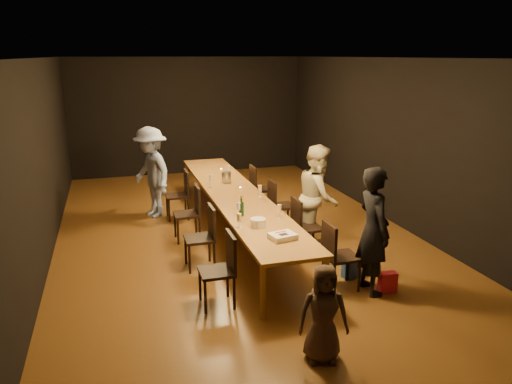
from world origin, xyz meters
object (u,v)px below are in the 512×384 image
object	(u,v)px
chair_left_0	(216,271)
woman_birthday	(373,231)
table	(235,196)
chair_left_1	(199,238)
chair_left_2	(187,214)
birthday_cake	(283,236)
chair_right_3	(262,188)
woman_tan	(318,197)
plate_stack	(258,223)
chair_right_2	(282,205)
chair_right_0	(342,256)
champagne_bottle	(241,206)
man_blue	(151,172)
chair_right_1	(307,227)
chair_left_3	(177,195)
child	(323,314)
ice_bucket	(226,177)

from	to	relation	value
chair_left_0	woman_birthday	world-z (taller)	woman_birthday
table	chair_left_1	world-z (taller)	chair_left_1
chair_left_2	birthday_cake	size ratio (longest dim) A/B	2.50
chair_left_1	chair_right_3	bearing A→B (deg)	-35.31
woman_tan	plate_stack	size ratio (longest dim) A/B	7.88
chair_right_2	birthday_cake	bearing A→B (deg)	-19.19
chair_right_2	birthday_cake	distance (m)	2.46
woman_tan	chair_left_1	bearing A→B (deg)	123.39
chair_right_0	birthday_cake	bearing A→B (deg)	-97.10
woman_tan	champagne_bottle	world-z (taller)	woman_tan
chair_right_2	man_blue	xyz separation A→B (m)	(-2.14, 1.50, 0.41)
chair_right_1	chair_left_0	world-z (taller)	same
chair_left_2	champagne_bottle	xyz separation A→B (m)	(0.63, -1.22, 0.44)
plate_stack	champagne_bottle	bearing A→B (deg)	100.00
chair_left_1	woman_birthday	xyz separation A→B (m)	(2.04, -1.40, 0.38)
chair_right_1	plate_stack	bearing A→B (deg)	-59.98
chair_left_3	plate_stack	bearing A→B (deg)	-166.19
chair_left_3	child	distance (m)	5.11
table	chair_right_3	xyz separation A→B (m)	(0.85, 1.20, -0.24)
table	chair_right_1	size ratio (longest dim) A/B	6.45
chair_left_2	woman_tan	bearing A→B (deg)	-114.04
chair_right_2	chair_left_2	distance (m)	1.70
woman_birthday	woman_tan	size ratio (longest dim) A/B	1.01
woman_birthday	chair_left_0	bearing A→B (deg)	85.68
child	ice_bucket	xyz separation A→B (m)	(0.08, 4.65, 0.33)
chair_right_0	chair_right_3	distance (m)	3.60
chair_right_0	ice_bucket	xyz separation A→B (m)	(-0.83, 3.20, 0.38)
chair_right_1	chair_left_2	xyz separation A→B (m)	(-1.70, 1.20, 0.00)
chair_left_1	plate_stack	distance (m)	0.98
woman_tan	man_blue	world-z (taller)	man_blue
chair_right_3	birthday_cake	xyz separation A→B (m)	(-0.80, -3.50, 0.32)
birthday_cake	chair_right_2	bearing A→B (deg)	58.63
woman_birthday	table	bearing A→B (deg)	25.77
chair_right_3	chair_left_2	distance (m)	2.08
table	chair_left_2	size ratio (longest dim) A/B	6.45
chair_right_1	chair_left_1	size ratio (longest dim) A/B	1.00
woman_birthday	child	xyz separation A→B (m)	(-1.24, -1.25, -0.33)
child	birthday_cake	distance (m)	1.57
chair_left_1	child	world-z (taller)	child
chair_right_0	woman_tan	world-z (taller)	woman_tan
chair_right_2	plate_stack	bearing A→B (deg)	-28.89
chair_left_2	champagne_bottle	world-z (taller)	champagne_bottle
chair_left_1	champagne_bottle	size ratio (longest dim) A/B	2.97
chair_left_2	plate_stack	distance (m)	1.94
ice_bucket	plate_stack	bearing A→B (deg)	-93.25
table	chair_left_3	size ratio (longest dim) A/B	6.45
plate_stack	man_blue	bearing A→B (deg)	109.65
chair_right_1	chair_left_1	world-z (taller)	same
chair_left_2	man_blue	distance (m)	1.61
man_blue	chair_left_3	bearing A→B (deg)	32.87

